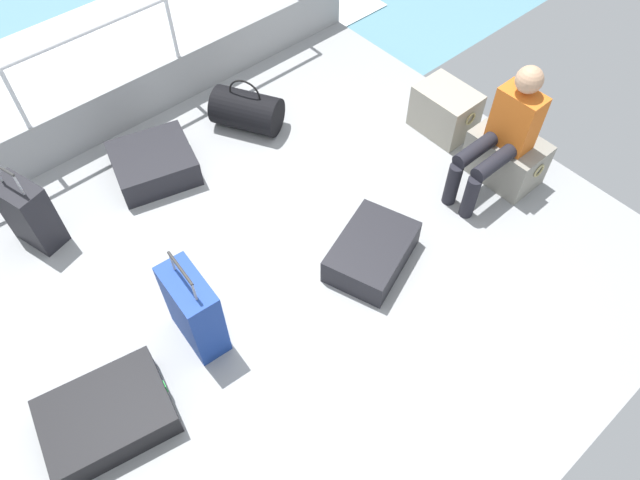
# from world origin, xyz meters

# --- Properties ---
(ground_plane) EXTENTS (4.40, 5.20, 0.06)m
(ground_plane) POSITION_xyz_m (0.00, 0.00, -0.03)
(ground_plane) COLOR #939699
(gunwale_port) EXTENTS (0.06, 5.20, 0.45)m
(gunwale_port) POSITION_xyz_m (-2.17, 0.00, 0.23)
(gunwale_port) COLOR #939699
(gunwale_port) RESTS_ON ground_plane
(railing_port) EXTENTS (0.04, 4.20, 1.02)m
(railing_port) POSITION_xyz_m (-2.17, 0.00, 0.78)
(railing_port) COLOR silver
(railing_port) RESTS_ON ground_plane
(sea_wake) EXTENTS (12.00, 12.00, 0.01)m
(sea_wake) POSITION_xyz_m (-3.60, 0.00, -0.34)
(sea_wake) COLOR #598C9E
(sea_wake) RESTS_ON ground_plane
(cargo_crate_0) EXTENTS (0.55, 0.38, 0.41)m
(cargo_crate_0) POSITION_xyz_m (-0.30, 2.17, 0.21)
(cargo_crate_0) COLOR #9E9989
(cargo_crate_0) RESTS_ON ground_plane
(cargo_crate_1) EXTENTS (0.62, 0.39, 0.39)m
(cargo_crate_1) POSITION_xyz_m (0.40, 2.11, 0.20)
(cargo_crate_1) COLOR gray
(cargo_crate_1) RESTS_ON ground_plane
(passenger_seated) EXTENTS (0.34, 0.66, 1.09)m
(passenger_seated) POSITION_xyz_m (0.40, 1.93, 0.58)
(passenger_seated) COLOR orange
(passenger_seated) RESTS_ON ground_plane
(suitcase_0) EXTENTS (0.68, 0.81, 0.23)m
(suitcase_0) POSITION_xyz_m (0.33, 0.67, 0.11)
(suitcase_0) COLOR black
(suitcase_0) RESTS_ON ground_plane
(suitcase_1) EXTENTS (0.46, 0.25, 0.80)m
(suitcase_1) POSITION_xyz_m (0.00, -0.63, 0.32)
(suitcase_1) COLOR navy
(suitcase_1) RESTS_ON ground_plane
(suitcase_2) EXTENTS (0.69, 0.84, 0.21)m
(suitcase_2) POSITION_xyz_m (0.15, -1.40, 0.11)
(suitcase_2) COLOR black
(suitcase_2) RESTS_ON ground_plane
(suitcase_3) EXTENTS (0.73, 0.77, 0.24)m
(suitcase_3) POSITION_xyz_m (-1.50, -0.05, 0.12)
(suitcase_3) COLOR black
(suitcase_3) RESTS_ON ground_plane
(suitcase_4) EXTENTS (0.43, 0.32, 0.77)m
(suitcase_4) POSITION_xyz_m (-1.51, -1.07, 0.28)
(suitcase_4) COLOR black
(suitcase_4) RESTS_ON ground_plane
(duffel_bag) EXTENTS (0.68, 0.59, 0.50)m
(duffel_bag) POSITION_xyz_m (-1.47, 0.89, 0.17)
(duffel_bag) COLOR black
(duffel_bag) RESTS_ON ground_plane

